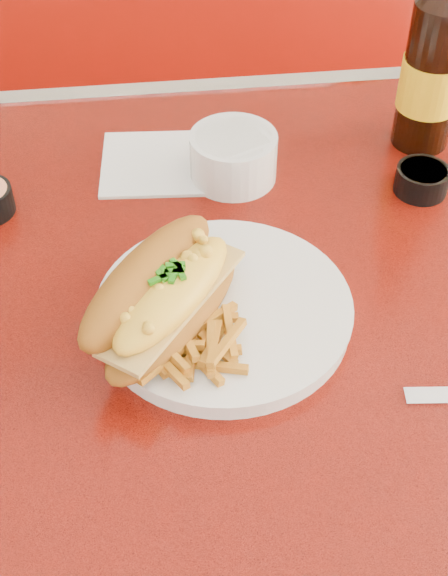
{
  "coord_description": "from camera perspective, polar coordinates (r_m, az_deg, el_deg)",
  "views": [
    {
      "loc": [
        -0.06,
        -0.56,
        1.34
      ],
      "look_at": [
        0.01,
        -0.03,
        0.81
      ],
      "focal_mm": 50.0,
      "sensor_mm": 36.0,
      "label": 1
    }
  ],
  "objects": [
    {
      "name": "fork",
      "position": [
        0.77,
        2.44,
        -0.75
      ],
      "size": [
        0.09,
        0.13,
        0.0
      ],
      "rotation": [
        0.0,
        0.0,
        2.15
      ],
      "color": "silver",
      "rests_on": "dinner_plate"
    },
    {
      "name": "beer_bottle",
      "position": [
        0.98,
        14.73,
        15.24
      ],
      "size": [
        0.09,
        0.09,
        0.28
      ],
      "rotation": [
        0.0,
        0.0,
        -0.25
      ],
      "color": "black",
      "rests_on": "diner_table"
    },
    {
      "name": "booth_bench_far",
      "position": [
        1.72,
        -3.53,
        7.15
      ],
      "size": [
        1.2,
        0.51,
        0.9
      ],
      "color": "#97150A",
      "rests_on": "ground"
    },
    {
      "name": "dinner_plate",
      "position": [
        0.77,
        -0.0,
        -1.59
      ],
      "size": [
        0.32,
        0.32,
        0.02
      ],
      "rotation": [
        0.0,
        0.0,
        -0.34
      ],
      "color": "white",
      "rests_on": "diner_table"
    },
    {
      "name": "paper_napkin",
      "position": [
        0.97,
        -4.87,
        8.84
      ],
      "size": [
        0.14,
        0.14,
        0.0
      ],
      "primitive_type": "cube",
      "rotation": [
        0.0,
        0.0,
        -0.07
      ],
      "color": "white",
      "rests_on": "diner_table"
    },
    {
      "name": "sauce_cup_right",
      "position": [
        0.94,
        13.9,
        7.53
      ],
      "size": [
        0.07,
        0.07,
        0.03
      ],
      "rotation": [
        0.0,
        0.0,
        0.15
      ],
      "color": "black",
      "rests_on": "diner_table"
    },
    {
      "name": "fries_pile",
      "position": [
        0.72,
        -2.52,
        -3.46
      ],
      "size": [
        0.12,
        0.11,
        0.03
      ],
      "primitive_type": null,
      "rotation": [
        0.0,
        0.0,
        0.25
      ],
      "color": "orange",
      "rests_on": "dinner_plate"
    },
    {
      "name": "diner_table",
      "position": [
        0.92,
        -0.61,
        -7.78
      ],
      "size": [
        1.23,
        0.83,
        0.77
      ],
      "color": "red",
      "rests_on": "ground"
    },
    {
      "name": "mac_hoagie",
      "position": [
        0.73,
        -4.3,
        -0.51
      ],
      "size": [
        0.19,
        0.21,
        0.09
      ],
      "rotation": [
        0.0,
        0.0,
        0.91
      ],
      "color": "#9C5B19",
      "rests_on": "dinner_plate"
    },
    {
      "name": "gravy_ramekin",
      "position": [
        0.93,
        0.67,
        9.42
      ],
      "size": [
        0.1,
        0.1,
        0.06
      ],
      "rotation": [
        0.0,
        0.0,
        0.03
      ],
      "color": "white",
      "rests_on": "diner_table"
    }
  ]
}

